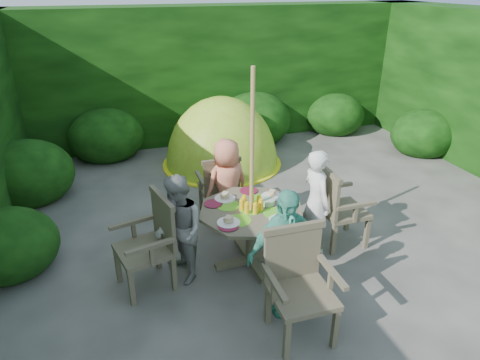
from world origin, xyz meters
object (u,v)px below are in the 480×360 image
object	(u,v)px
patio_table	(251,218)
child_right	(316,201)
garden_chair_back	(219,186)
garden_chair_left	(151,242)
child_left	(179,230)
child_front	(284,252)
dome_tent	(222,164)
garden_chair_front	(298,282)
child_back	(227,185)
garden_chair_right	(337,206)
parasol_pole	(252,174)

from	to	relation	value
patio_table	child_right	world-z (taller)	child_right
patio_table	garden_chair_back	bearing A→B (deg)	93.34
garden_chair_left	child_left	bearing A→B (deg)	76.09
garden_chair_back	child_front	world-z (taller)	child_front
garden_chair_left	garden_chair_back	distance (m)	1.54
garden_chair_back	child_left	bearing A→B (deg)	57.21
dome_tent	garden_chair_front	bearing A→B (deg)	-88.13
patio_table	garden_chair_back	distance (m)	1.11
child_left	garden_chair_left	bearing A→B (deg)	-102.60
garden_chair_left	dome_tent	distance (m)	3.32
garden_chair_left	child_back	xyz separation A→B (m)	(1.06, 0.84, 0.09)
garden_chair_right	child_left	distance (m)	1.90
child_front	dome_tent	xyz separation A→B (m)	(0.42, 3.65, -0.64)
child_left	child_back	distance (m)	1.13
garden_chair_front	child_front	distance (m)	0.32
patio_table	child_left	world-z (taller)	child_left
child_front	garden_chair_right	bearing A→B (deg)	31.26
patio_table	child_right	distance (m)	0.80
parasol_pole	garden_chair_back	xyz separation A→B (m)	(-0.06, 1.10, -0.64)
parasol_pole	child_front	xyz separation A→B (m)	(0.04, -0.80, -0.46)
garden_chair_right	garden_chair_back	distance (m)	1.56
garden_chair_front	garden_chair_back	bearing A→B (deg)	93.83
patio_table	child_front	bearing A→B (deg)	-87.36
patio_table	child_back	xyz separation A→B (m)	(-0.04, 0.80, 0.03)
parasol_pole	child_back	distance (m)	0.94
child_front	dome_tent	world-z (taller)	child_front
patio_table	child_front	distance (m)	0.80
parasol_pole	child_right	xyz separation A→B (m)	(0.80, 0.04, -0.48)
garden_chair_front	dome_tent	bearing A→B (deg)	84.94
dome_tent	garden_chair_right	bearing A→B (deg)	-69.52
child_left	garden_chair_back	bearing A→B (deg)	134.69
child_right	child_front	distance (m)	1.13
garden_chair_front	child_right	xyz separation A→B (m)	(0.74, 1.13, 0.11)
patio_table	parasol_pole	bearing A→B (deg)	-164.27
child_left	dome_tent	distance (m)	3.21
parasol_pole	garden_chair_left	bearing A→B (deg)	-177.91
garden_chair_front	patio_table	bearing A→B (deg)	93.66
dome_tent	garden_chair_left	bearing A→B (deg)	-110.65
child_front	dome_tent	size ratio (longest dim) A/B	0.55
child_front	child_right	bearing A→B (deg)	39.96
parasol_pole	child_left	xyz separation A→B (m)	(-0.80, -0.04, -0.51)
garden_chair_right	child_right	distance (m)	0.32
patio_table	child_back	world-z (taller)	child_back
garden_chair_left	child_front	distance (m)	1.37
parasol_pole	child_front	bearing A→B (deg)	-87.07
patio_table	dome_tent	bearing A→B (deg)	80.97
parasol_pole	dome_tent	world-z (taller)	parasol_pole
child_back	dome_tent	xyz separation A→B (m)	(0.50, 2.05, -0.60)
garden_chair_back	child_right	world-z (taller)	child_right
child_back	child_front	size ratio (longest dim) A/B	0.94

